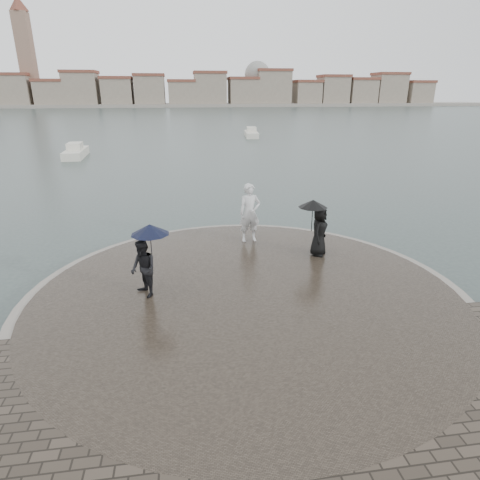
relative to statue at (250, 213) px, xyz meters
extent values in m
plane|color=#2B3835|center=(-0.78, -7.59, -1.46)|extent=(400.00, 400.00, 0.00)
cylinder|color=gray|center=(-0.78, -4.09, -1.30)|extent=(12.50, 12.50, 0.32)
cylinder|color=#2D261E|center=(-0.78, -4.09, -1.28)|extent=(11.90, 11.90, 0.36)
imported|color=silver|center=(0.00, 0.00, 0.00)|extent=(0.84, 0.59, 2.20)
imported|color=black|center=(-3.60, -3.89, -0.29)|extent=(0.92, 0.98, 1.61)
cylinder|color=black|center=(-3.35, -3.79, 0.25)|extent=(0.02, 0.02, 0.90)
cone|color=black|center=(-3.35, -3.79, 0.80)|extent=(1.04, 1.04, 0.28)
imported|color=black|center=(2.12, -1.72, -0.24)|extent=(0.92, 1.00, 1.72)
cylinder|color=black|center=(1.87, -1.62, 0.20)|extent=(0.02, 0.02, 0.90)
cone|color=black|center=(1.87, -1.62, 0.72)|extent=(0.99, 0.99, 0.26)
cube|color=gray|center=(-0.78, 155.41, -0.86)|extent=(260.00, 20.00, 1.20)
cube|color=gray|center=(-60.78, 152.41, 4.04)|extent=(11.00, 10.00, 11.00)
cube|color=brown|center=(-60.78, 152.41, 10.04)|extent=(11.60, 10.60, 1.00)
cube|color=gray|center=(-48.78, 152.41, 3.04)|extent=(10.00, 10.00, 9.00)
cube|color=brown|center=(-48.78, 152.41, 8.04)|extent=(10.60, 10.60, 1.00)
cube|color=gray|center=(-37.78, 152.41, 4.54)|extent=(12.00, 10.00, 12.00)
cube|color=brown|center=(-37.78, 152.41, 11.04)|extent=(12.60, 10.60, 1.00)
cube|color=gray|center=(-24.78, 152.41, 3.54)|extent=(11.00, 10.00, 10.00)
cube|color=brown|center=(-24.78, 152.41, 9.04)|extent=(11.60, 10.60, 1.00)
cube|color=gray|center=(-12.78, 152.41, 4.04)|extent=(11.00, 10.00, 11.00)
cube|color=brown|center=(-12.78, 152.41, 10.04)|extent=(11.60, 10.60, 1.00)
cube|color=gray|center=(-0.78, 152.41, 3.04)|extent=(10.00, 10.00, 9.00)
cube|color=brown|center=(-0.78, 152.41, 8.04)|extent=(10.60, 10.60, 1.00)
cube|color=gray|center=(10.22, 152.41, 4.54)|extent=(12.00, 10.00, 12.00)
cube|color=brown|center=(10.22, 152.41, 11.04)|extent=(12.60, 10.60, 1.00)
cube|color=gray|center=(23.22, 152.41, 3.54)|extent=(11.00, 10.00, 10.00)
cube|color=brown|center=(23.22, 152.41, 9.04)|extent=(11.60, 10.60, 1.00)
cube|color=gray|center=(35.22, 152.41, 5.04)|extent=(13.00, 10.00, 13.00)
cube|color=brown|center=(35.22, 152.41, 12.04)|extent=(13.60, 10.60, 1.00)
cube|color=gray|center=(49.22, 152.41, 3.04)|extent=(10.00, 10.00, 9.00)
cube|color=brown|center=(49.22, 152.41, 8.04)|extent=(10.60, 10.60, 1.00)
cube|color=gray|center=(60.22, 152.41, 4.04)|extent=(11.00, 10.00, 11.00)
cube|color=brown|center=(60.22, 152.41, 10.04)|extent=(11.60, 10.60, 1.00)
cube|color=gray|center=(72.22, 152.41, 3.54)|extent=(11.00, 10.00, 10.00)
cube|color=brown|center=(72.22, 152.41, 9.04)|extent=(11.60, 10.60, 1.00)
cube|color=gray|center=(84.22, 152.41, 4.54)|extent=(12.00, 10.00, 12.00)
cube|color=brown|center=(84.22, 152.41, 11.04)|extent=(12.60, 10.60, 1.00)
cube|color=gray|center=(97.22, 152.41, 3.04)|extent=(10.00, 10.00, 9.00)
cube|color=brown|center=(97.22, 152.41, 8.04)|extent=(10.60, 10.60, 1.00)
cube|color=#846654|center=(-55.78, 154.41, 14.54)|extent=(5.00, 5.00, 32.00)
cone|color=brown|center=(-55.78, 154.41, 33.04)|extent=(6.80, 6.80, 5.00)
sphere|color=gray|center=(29.22, 154.41, 10.54)|extent=(10.00, 10.00, 10.00)
cube|color=silver|center=(-12.01, 25.15, -1.21)|extent=(1.90, 5.58, 0.90)
cube|color=silver|center=(-12.01, 25.15, -0.61)|extent=(1.31, 2.06, 0.90)
cube|color=silver|center=(7.02, 39.95, -1.21)|extent=(2.14, 5.63, 0.90)
cube|color=silver|center=(7.02, 39.95, -0.61)|extent=(1.39, 2.11, 0.90)
camera|label=1|loc=(-2.44, -14.12, 4.24)|focal=30.00mm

